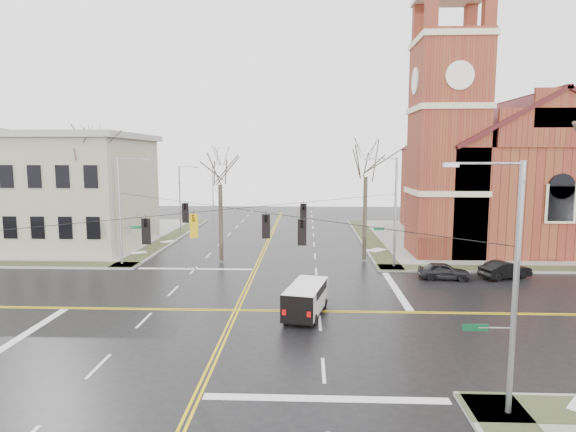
{
  "coord_description": "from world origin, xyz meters",
  "views": [
    {
      "loc": [
        4.26,
        -28.03,
        9.31
      ],
      "look_at": [
        2.89,
        6.0,
        5.02
      ],
      "focal_mm": 30.0,
      "sensor_mm": 36.0,
      "label": 1
    }
  ],
  "objects_px": {
    "signal_pole_se": "(511,282)",
    "tree_nw_near": "(220,180)",
    "signal_pole_ne": "(393,209)",
    "tree_nw_far": "(90,157)",
    "parked_car_a": "(443,271)",
    "parked_car_b": "(505,270)",
    "cargo_van": "(307,297)",
    "tree_ne": "(366,171)",
    "signal_pole_nw": "(122,208)",
    "streetlight_north_b": "(214,186)",
    "streetlight_north_a": "(181,197)",
    "church": "(498,164)"
  },
  "relations": [
    {
      "from": "signal_pole_nw",
      "to": "tree_nw_near",
      "type": "bearing_deg",
      "value": 11.36
    },
    {
      "from": "streetlight_north_a",
      "to": "parked_car_a",
      "type": "relative_size",
      "value": 2.13
    },
    {
      "from": "church",
      "to": "signal_pole_se",
      "type": "distance_m",
      "value": 38.85
    },
    {
      "from": "church",
      "to": "parked_car_a",
      "type": "bearing_deg",
      "value": -121.19
    },
    {
      "from": "signal_pole_ne",
      "to": "cargo_van",
      "type": "height_order",
      "value": "signal_pole_ne"
    },
    {
      "from": "tree_nw_far",
      "to": "streetlight_north_a",
      "type": "bearing_deg",
      "value": 72.86
    },
    {
      "from": "signal_pole_ne",
      "to": "cargo_van",
      "type": "bearing_deg",
      "value": -120.41
    },
    {
      "from": "signal_pole_nw",
      "to": "streetlight_north_a",
      "type": "relative_size",
      "value": 1.12
    },
    {
      "from": "church",
      "to": "parked_car_a",
      "type": "height_order",
      "value": "church"
    },
    {
      "from": "parked_car_b",
      "to": "signal_pole_se",
      "type": "bearing_deg",
      "value": 135.99
    },
    {
      "from": "church",
      "to": "streetlight_north_b",
      "type": "bearing_deg",
      "value": 146.75
    },
    {
      "from": "signal_pole_ne",
      "to": "tree_ne",
      "type": "relative_size",
      "value": 0.82
    },
    {
      "from": "tree_nw_far",
      "to": "tree_ne",
      "type": "distance_m",
      "value": 24.32
    },
    {
      "from": "signal_pole_se",
      "to": "tree_nw_near",
      "type": "relative_size",
      "value": 0.9
    },
    {
      "from": "parked_car_b",
      "to": "cargo_van",
      "type": "bearing_deg",
      "value": 98.65
    },
    {
      "from": "signal_pole_ne",
      "to": "streetlight_north_b",
      "type": "height_order",
      "value": "signal_pole_ne"
    },
    {
      "from": "streetlight_north_a",
      "to": "signal_pole_ne",
      "type": "bearing_deg",
      "value": -36.9
    },
    {
      "from": "tree_ne",
      "to": "church",
      "type": "bearing_deg",
      "value": 34.64
    },
    {
      "from": "tree_nw_near",
      "to": "parked_car_a",
      "type": "bearing_deg",
      "value": -16.02
    },
    {
      "from": "signal_pole_nw",
      "to": "tree_nw_far",
      "type": "distance_m",
      "value": 6.16
    },
    {
      "from": "signal_pole_nw",
      "to": "signal_pole_se",
      "type": "bearing_deg",
      "value": -45.45
    },
    {
      "from": "signal_pole_se",
      "to": "tree_nw_far",
      "type": "distance_m",
      "value": 36.9
    },
    {
      "from": "tree_nw_near",
      "to": "signal_pole_se",
      "type": "bearing_deg",
      "value": -59.37
    },
    {
      "from": "parked_car_a",
      "to": "parked_car_b",
      "type": "xyz_separation_m",
      "value": [
        4.77,
        0.43,
        0.03
      ]
    },
    {
      "from": "signal_pole_se",
      "to": "tree_nw_far",
      "type": "bearing_deg",
      "value": 135.81
    },
    {
      "from": "tree_nw_far",
      "to": "tree_ne",
      "type": "relative_size",
      "value": 1.16
    },
    {
      "from": "parked_car_a",
      "to": "tree_nw_far",
      "type": "relative_size",
      "value": 0.29
    },
    {
      "from": "signal_pole_ne",
      "to": "tree_nw_far",
      "type": "height_order",
      "value": "tree_nw_far"
    },
    {
      "from": "church",
      "to": "cargo_van",
      "type": "relative_size",
      "value": 5.47
    },
    {
      "from": "signal_pole_se",
      "to": "parked_car_b",
      "type": "xyz_separation_m",
      "value": [
        8.05,
        19.92,
        -4.28
      ]
    },
    {
      "from": "tree_nw_far",
      "to": "tree_nw_near",
      "type": "bearing_deg",
      "value": -4.53
    },
    {
      "from": "signal_pole_se",
      "to": "cargo_van",
      "type": "distance_m",
      "value": 13.61
    },
    {
      "from": "streetlight_north_b",
      "to": "parked_car_a",
      "type": "relative_size",
      "value": 2.13
    },
    {
      "from": "streetlight_north_a",
      "to": "parked_car_b",
      "type": "bearing_deg",
      "value": -33.11
    },
    {
      "from": "parked_car_b",
      "to": "parked_car_a",
      "type": "bearing_deg",
      "value": 73.11
    },
    {
      "from": "church",
      "to": "tree_nw_far",
      "type": "xyz_separation_m",
      "value": [
        -39.72,
        -10.74,
        0.79
      ]
    },
    {
      "from": "signal_pole_nw",
      "to": "streetlight_north_b",
      "type": "bearing_deg",
      "value": 88.95
    },
    {
      "from": "streetlight_north_a",
      "to": "streetlight_north_b",
      "type": "height_order",
      "value": "same"
    },
    {
      "from": "signal_pole_se",
      "to": "cargo_van",
      "type": "bearing_deg",
      "value": 122.83
    },
    {
      "from": "parked_car_b",
      "to": "tree_ne",
      "type": "height_order",
      "value": "tree_ne"
    },
    {
      "from": "signal_pole_ne",
      "to": "streetlight_north_a",
      "type": "relative_size",
      "value": 1.12
    },
    {
      "from": "streetlight_north_b",
      "to": "streetlight_north_a",
      "type": "bearing_deg",
      "value": -90.0
    },
    {
      "from": "signal_pole_ne",
      "to": "streetlight_north_a",
      "type": "bearing_deg",
      "value": 143.1
    },
    {
      "from": "signal_pole_se",
      "to": "tree_nw_near",
      "type": "bearing_deg",
      "value": 120.63
    },
    {
      "from": "parked_car_a",
      "to": "parked_car_b",
      "type": "bearing_deg",
      "value": -79.57
    },
    {
      "from": "parked_car_b",
      "to": "tree_ne",
      "type": "xyz_separation_m",
      "value": [
        -10.04,
        5.7,
        7.29
      ]
    },
    {
      "from": "signal_pole_nw",
      "to": "tree_nw_near",
      "type": "height_order",
      "value": "tree_nw_near"
    },
    {
      "from": "signal_pole_nw",
      "to": "parked_car_a",
      "type": "relative_size",
      "value": 2.39
    },
    {
      "from": "cargo_van",
      "to": "tree_ne",
      "type": "bearing_deg",
      "value": 83.24
    },
    {
      "from": "signal_pole_se",
      "to": "streetlight_north_a",
      "type": "bearing_deg",
      "value": 119.09
    }
  ]
}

